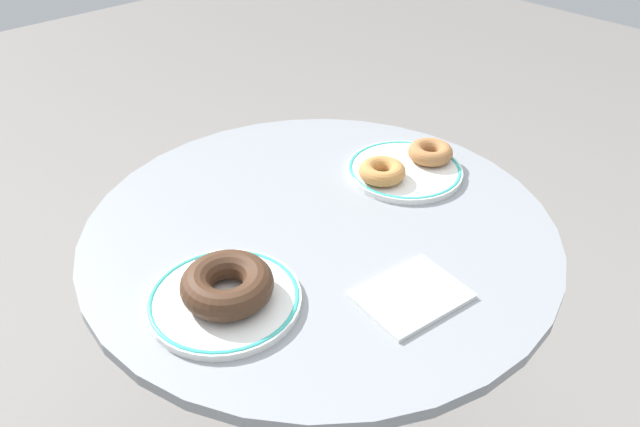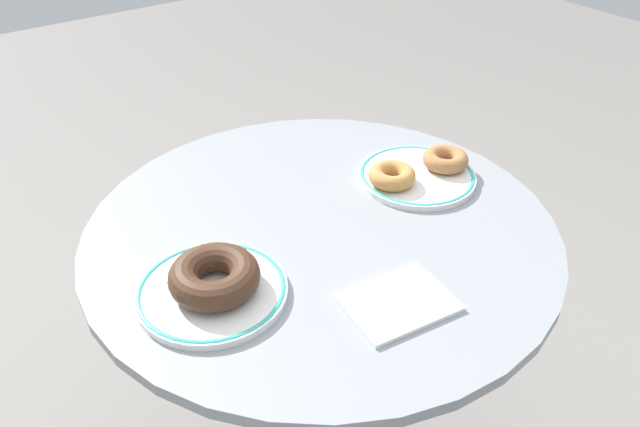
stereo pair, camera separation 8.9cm
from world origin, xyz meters
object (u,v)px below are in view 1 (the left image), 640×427
(plate_left, at_px, (224,299))
(cafe_table, at_px, (320,336))
(donut_chocolate, at_px, (227,284))
(paper_napkin, at_px, (411,295))
(plate_right, at_px, (405,170))
(donut_cinnamon, at_px, (429,152))
(donut_old_fashioned, at_px, (382,171))

(plate_left, bearing_deg, cafe_table, 11.63)
(plate_left, height_order, donut_chocolate, donut_chocolate)
(paper_napkin, bearing_deg, donut_chocolate, 139.72)
(plate_right, xyz_separation_m, donut_cinnamon, (0.05, -0.01, 0.02))
(plate_left, relative_size, donut_chocolate, 1.67)
(plate_right, distance_m, paper_napkin, 0.31)
(donut_cinnamon, relative_size, paper_napkin, 0.57)
(donut_old_fashioned, distance_m, paper_napkin, 0.27)
(plate_left, xyz_separation_m, paper_napkin, (0.18, -0.15, -0.00))
(donut_chocolate, bearing_deg, plate_left, 141.50)
(donut_cinnamon, xyz_separation_m, paper_napkin, (-0.28, -0.20, -0.02))
(donut_chocolate, bearing_deg, plate_right, 7.80)
(donut_cinnamon, height_order, donut_old_fashioned, same)
(cafe_table, height_order, donut_chocolate, donut_chocolate)
(plate_right, distance_m, donut_old_fashioned, 0.06)
(donut_chocolate, distance_m, paper_napkin, 0.23)
(donut_chocolate, height_order, paper_napkin, donut_chocolate)
(donut_cinnamon, bearing_deg, cafe_table, -179.48)
(donut_cinnamon, bearing_deg, paper_napkin, -144.72)
(plate_right, relative_size, donut_chocolate, 1.66)
(cafe_table, relative_size, donut_cinnamon, 9.33)
(plate_left, bearing_deg, donut_chocolate, -38.50)
(paper_napkin, bearing_deg, donut_old_fashioned, 50.43)
(cafe_table, xyz_separation_m, plate_right, (0.20, 0.01, 0.24))
(donut_chocolate, bearing_deg, paper_napkin, -40.28)
(plate_right, distance_m, donut_cinnamon, 0.06)
(plate_right, xyz_separation_m, donut_old_fashioned, (-0.05, 0.00, 0.02))
(paper_napkin, bearing_deg, donut_cinnamon, 35.28)
(plate_left, distance_m, donut_old_fashioned, 0.36)
(donut_old_fashioned, bearing_deg, plate_right, -3.98)
(cafe_table, relative_size, paper_napkin, 5.34)
(donut_chocolate, bearing_deg, cafe_table, 12.81)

